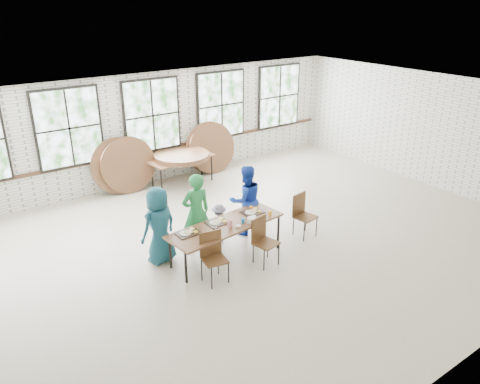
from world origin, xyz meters
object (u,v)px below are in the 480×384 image
object	(u,v)px
chair_near_right	(262,237)
storage_table	(182,160)
chair_near_left	(213,252)
dining_table	(226,227)

from	to	relation	value
chair_near_right	storage_table	bearing A→B (deg)	67.69
storage_table	chair_near_left	bearing A→B (deg)	-118.46
dining_table	chair_near_left	xyz separation A→B (m)	(-0.62, -0.49, -0.13)
dining_table	chair_near_left	distance (m)	0.80
chair_near_left	chair_near_right	size ratio (longest dim) A/B	1.00
chair_near_left	chair_near_right	distance (m)	1.10
dining_table	chair_near_right	size ratio (longest dim) A/B	2.60
dining_table	chair_near_right	bearing A→B (deg)	-54.90
storage_table	chair_near_right	bearing A→B (deg)	-105.51
dining_table	storage_table	size ratio (longest dim) A/B	1.32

